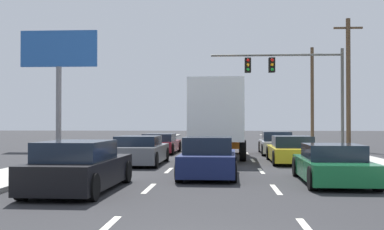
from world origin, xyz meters
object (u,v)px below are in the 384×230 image
at_px(car_maroon, 160,144).
at_px(utility_pole_mid, 348,82).
at_px(car_silver, 276,144).
at_px(car_black, 80,168).
at_px(car_yellow, 292,151).
at_px(car_gray, 140,151).
at_px(car_green, 332,165).
at_px(roadside_billboard, 59,62).
at_px(box_truck, 219,115).
at_px(car_navy, 209,159).
at_px(traffic_signal_mast, 287,73).
at_px(utility_pole_far, 312,94).

distance_m(car_maroon, utility_pole_mid, 12.60).
bearing_deg(car_maroon, car_silver, -3.54).
xyz_separation_m(car_maroon, car_black, (-0.15, -15.73, 0.08)).
height_order(car_maroon, car_yellow, car_yellow).
relative_size(car_gray, car_silver, 0.98).
xyz_separation_m(car_green, roadside_billboard, (-14.09, 17.60, 5.28)).
bearing_deg(car_black, roadside_billboard, 109.93).
height_order(car_gray, roadside_billboard, roadside_billboard).
xyz_separation_m(box_truck, utility_pole_mid, (8.12, 6.94, 2.17)).
distance_m(car_navy, car_green, 3.94).
bearing_deg(car_silver, car_maroon, 176.46).
bearing_deg(car_yellow, car_black, -126.05).
relative_size(box_truck, car_navy, 2.02).
xyz_separation_m(car_green, traffic_signal_mast, (0.96, 17.70, 4.45)).
relative_size(car_maroon, traffic_signal_mast, 0.52).
bearing_deg(car_silver, car_black, -113.74).
bearing_deg(car_navy, utility_pole_mid, 61.74).
bearing_deg(car_silver, car_gray, -131.74).
xyz_separation_m(car_gray, roadside_billboard, (-7.39, 11.67, 5.23)).
bearing_deg(box_truck, car_black, -106.24).
distance_m(car_yellow, utility_pole_mid, 11.64).
bearing_deg(utility_pole_mid, car_gray, -135.84).
xyz_separation_m(car_navy, traffic_signal_mast, (4.64, 16.30, 4.38)).
bearing_deg(utility_pole_far, utility_pole_mid, -88.60).
bearing_deg(car_green, roadside_billboard, 128.68).
height_order(box_truck, car_yellow, box_truck).
distance_m(box_truck, roadside_billboard, 13.58).
height_order(car_yellow, traffic_signal_mast, traffic_signal_mast).
bearing_deg(utility_pole_mid, car_maroon, -163.51).
xyz_separation_m(traffic_signal_mast, roadside_billboard, (-15.05, -0.10, 0.83)).
bearing_deg(utility_pole_far, car_gray, -116.71).
relative_size(car_gray, car_green, 0.99).
bearing_deg(car_maroon, car_yellow, -44.25).
relative_size(traffic_signal_mast, roadside_billboard, 1.09).
xyz_separation_m(car_yellow, utility_pole_far, (4.64, 20.94, 3.69)).
distance_m(car_maroon, car_silver, 6.60).
height_order(car_black, box_truck, box_truck).
height_order(car_gray, car_black, car_black).
bearing_deg(utility_pole_far, car_navy, -106.94).
distance_m(car_gray, traffic_signal_mast, 14.71).
height_order(car_navy, traffic_signal_mast, traffic_signal_mast).
distance_m(box_truck, traffic_signal_mast, 9.21).
height_order(car_yellow, utility_pole_mid, utility_pole_mid).
relative_size(car_maroon, car_yellow, 0.98).
relative_size(car_maroon, car_silver, 0.97).
distance_m(car_silver, roadside_billboard, 15.47).
xyz_separation_m(utility_pole_far, roadside_billboard, (-18.55, -10.52, 1.58)).
bearing_deg(roadside_billboard, utility_pole_mid, -1.71).
relative_size(car_maroon, car_black, 0.97).
xyz_separation_m(car_navy, car_green, (3.68, -1.40, -0.07)).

